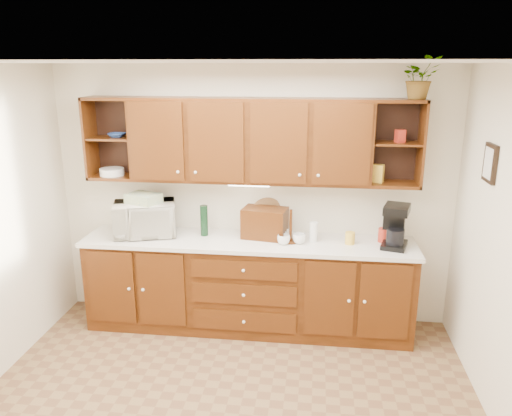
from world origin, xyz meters
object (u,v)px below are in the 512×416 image
(microwave, at_px, (145,219))
(bread_box, at_px, (265,223))
(potted_plant, at_px, (420,78))
(coffee_maker, at_px, (395,226))

(microwave, distance_m, bread_box, 1.20)
(potted_plant, bearing_deg, microwave, -178.30)
(potted_plant, bearing_deg, bread_box, -179.54)
(microwave, bearing_deg, coffee_maker, -17.91)
(bread_box, bearing_deg, potted_plant, 9.91)
(bread_box, height_order, coffee_maker, coffee_maker)
(bread_box, distance_m, potted_plant, 1.94)
(coffee_maker, distance_m, potted_plant, 1.35)
(microwave, distance_m, potted_plant, 2.90)
(bread_box, bearing_deg, coffee_maker, 4.54)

